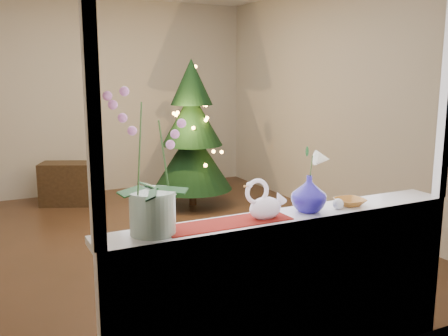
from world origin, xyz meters
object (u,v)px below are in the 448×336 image
at_px(blue_vase, 309,191).
at_px(swan, 265,200).
at_px(orchid_pot, 151,162).
at_px(xmas_tree, 192,133).
at_px(paperweight, 338,204).
at_px(amber_dish, 350,202).
at_px(side_table, 70,184).

bearing_deg(blue_vase, swan, -177.66).
xyz_separation_m(orchid_pot, xmas_tree, (1.71, 3.54, -0.35)).
bearing_deg(paperweight, xmas_tree, 80.52).
distance_m(paperweight, amber_dish, 0.12).
bearing_deg(swan, paperweight, 2.83).
distance_m(orchid_pot, swan, 0.68).
bearing_deg(side_table, blue_vase, -56.75).
relative_size(blue_vase, xmas_tree, 0.13).
distance_m(paperweight, xmas_tree, 3.65).
xyz_separation_m(swan, xmas_tree, (1.08, 3.57, -0.09)).
bearing_deg(blue_vase, orchid_pot, 178.75).
bearing_deg(side_table, paperweight, -54.44).
relative_size(blue_vase, amber_dish, 1.64).
distance_m(swan, blue_vase, 0.30).
distance_m(blue_vase, side_table, 4.40).
xyz_separation_m(blue_vase, amber_dish, (0.30, -0.00, -0.10)).
distance_m(paperweight, side_table, 4.45).
bearing_deg(swan, amber_dish, 6.50).
height_order(swan, side_table, swan).
xyz_separation_m(amber_dish, side_table, (-0.93, 4.29, -0.66)).
height_order(orchid_pot, blue_vase, orchid_pot).
height_order(swan, blue_vase, blue_vase).
height_order(blue_vase, paperweight, blue_vase).
bearing_deg(paperweight, orchid_pot, 177.09).
bearing_deg(orchid_pot, xmas_tree, 64.25).
bearing_deg(orchid_pot, blue_vase, -1.25).
xyz_separation_m(amber_dish, xmas_tree, (0.48, 3.57, -0.01)).
bearing_deg(swan, blue_vase, 8.03).
relative_size(swan, paperweight, 3.99).
bearing_deg(side_table, swan, -60.67).
bearing_deg(paperweight, blue_vase, 168.92).
relative_size(paperweight, xmas_tree, 0.03).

